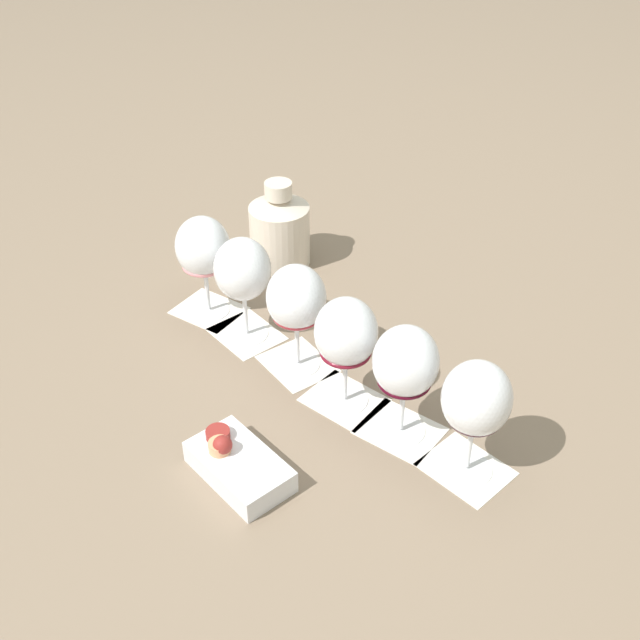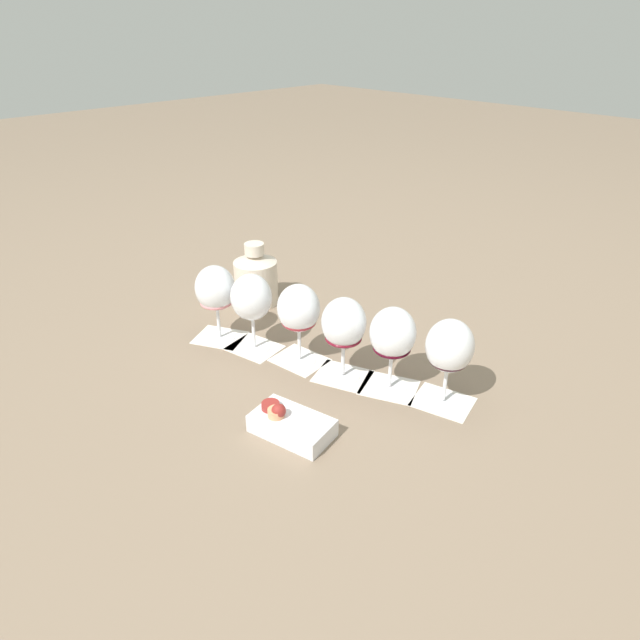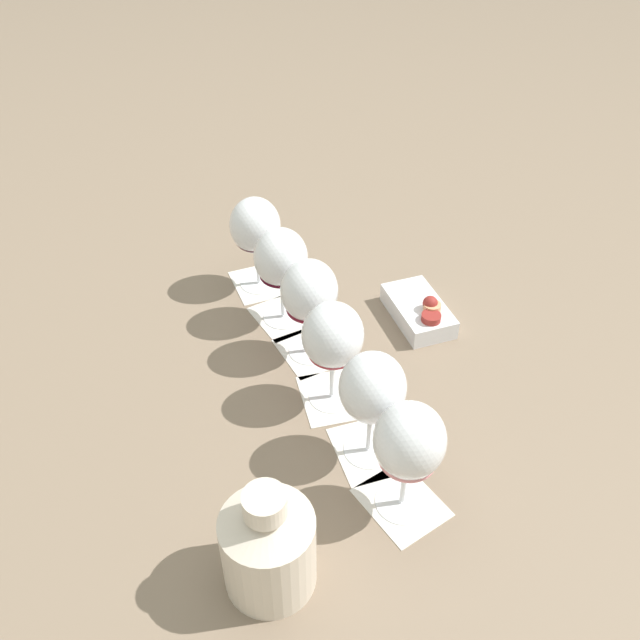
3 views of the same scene
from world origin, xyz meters
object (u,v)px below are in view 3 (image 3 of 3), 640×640
at_px(wine_glass_2, 333,339).
at_px(ceramic_vase, 268,544).
at_px(wine_glass_0, 409,444).
at_px(wine_glass_4, 281,261).
at_px(wine_glass_5, 255,229).
at_px(snack_dish, 419,311).
at_px(wine_glass_1, 372,392).
at_px(wine_glass_3, 309,294).

xyz_separation_m(wine_glass_2, ceramic_vase, (-0.29, 0.12, -0.05)).
xyz_separation_m(wine_glass_0, ceramic_vase, (-0.09, 0.19, -0.05)).
relative_size(wine_glass_4, wine_glass_5, 1.00).
distance_m(wine_glass_5, ceramic_vase, 0.61).
relative_size(ceramic_vase, snack_dish, 1.02).
height_order(wine_glass_0, ceramic_vase, wine_glass_0).
bearing_deg(wine_glass_2, wine_glass_4, 15.87).
distance_m(wine_glass_1, wine_glass_3, 0.23).
bearing_deg(wine_glass_0, wine_glass_5, 17.36).
height_order(wine_glass_1, wine_glass_3, same).
bearing_deg(ceramic_vase, wine_glass_3, -13.34).
bearing_deg(wine_glass_1, wine_glass_4, 16.87).
bearing_deg(wine_glass_1, wine_glass_0, -163.21).
distance_m(wine_glass_4, snack_dish, 0.27).
distance_m(wine_glass_0, wine_glass_1, 0.10).
relative_size(wine_glass_0, wine_glass_3, 1.00).
distance_m(wine_glass_0, wine_glass_3, 0.33).
height_order(wine_glass_2, wine_glass_5, same).
distance_m(wine_glass_2, ceramic_vase, 0.32).
height_order(wine_glass_2, wine_glass_3, same).
bearing_deg(wine_glass_1, wine_glass_2, 18.69).
height_order(wine_glass_0, wine_glass_3, same).
relative_size(wine_glass_2, wine_glass_4, 1.00).
bearing_deg(wine_glass_2, wine_glass_5, 17.06).
height_order(wine_glass_3, ceramic_vase, wine_glass_3).
bearing_deg(wine_glass_2, snack_dish, -46.80).
bearing_deg(wine_glass_4, wine_glass_5, 19.33).
distance_m(wine_glass_0, snack_dish, 0.41).
xyz_separation_m(wine_glass_3, wine_glass_5, (0.21, 0.08, -0.00)).
relative_size(wine_glass_3, wine_glass_4, 1.00).
bearing_deg(wine_glass_0, wine_glass_4, 16.85).
height_order(wine_glass_1, wine_glass_2, same).
relative_size(wine_glass_1, wine_glass_3, 1.00).
xyz_separation_m(wine_glass_2, snack_dish, (0.17, -0.18, -0.10)).
xyz_separation_m(wine_glass_3, wine_glass_4, (0.10, 0.04, -0.00)).
bearing_deg(wine_glass_0, wine_glass_3, 15.54).
relative_size(wine_glass_2, ceramic_vase, 1.09).
distance_m(wine_glass_3, snack_dish, 0.24).
distance_m(wine_glass_0, wine_glass_2, 0.22).
xyz_separation_m(wine_glass_1, snack_dish, (0.29, -0.15, -0.10)).
bearing_deg(wine_glass_2, wine_glass_3, 11.14).
xyz_separation_m(wine_glass_1, wine_glass_5, (0.43, 0.14, -0.00)).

